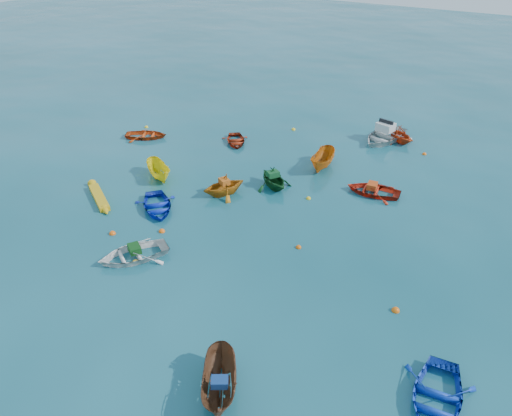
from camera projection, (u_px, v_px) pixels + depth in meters
The scene contains 29 objects.
ground at pixel (205, 259), 24.89m from camera, with size 160.00×160.00×0.00m, color #0A444E.
dinghy_blue_sw at pixel (157, 209), 29.01m from camera, with size 2.41×3.37×0.70m, color #0E28B7.
dinghy_white_near at pixel (134, 258), 24.97m from camera, with size 2.49×3.48×0.72m, color white.
sampan_brown_mid at pixel (221, 393), 17.98m from camera, with size 1.25×3.31×1.28m, color brown.
dinghy_blue_se at pixel (435, 402), 17.65m from camera, with size 2.59×3.62×0.75m, color #0E38B6.
dinghy_orange_w at pixel (224, 194), 30.56m from camera, with size 2.33×2.70×1.42m, color #C46E12.
sampan_yellow_mid at pixel (160, 178), 32.41m from camera, with size 1.15×3.05×1.18m, color yellow.
dinghy_red_nw at pixel (146, 138), 38.12m from camera, with size 2.22×3.11×0.65m, color #CC4211.
sampan_orange_n at pixel (322, 168), 33.70m from camera, with size 1.24×3.30×1.28m, color #C76812.
dinghy_green_n at pixel (273, 187), 31.34m from camera, with size 2.32×2.69×1.41m, color #10441A.
dinghy_red_ne at pixel (373, 193), 30.64m from camera, with size 2.32×3.24×0.67m, color red.
dinghy_red_far at pixel (236, 143), 37.27m from camera, with size 2.01×2.81×0.58m, color #9F260D.
dinghy_orange_far at pixel (399, 142), 37.48m from camera, with size 2.19×2.54×1.33m, color red.
kayak_yellow at pixel (100, 200), 29.99m from camera, with size 0.58×3.92×0.39m, color gold, non-canonical shape.
motorboat_white at pixel (384, 140), 37.71m from camera, with size 3.20×4.47×1.53m, color silver.
tarp_green_a at pixel (134, 249), 24.74m from camera, with size 0.73×0.55×0.35m, color #114415.
tarp_blue_a at pixel (220, 382), 17.45m from camera, with size 0.60×0.45×0.29m, color navy.
tarp_orange_a at pixel (224, 181), 30.14m from camera, with size 0.67×0.51×0.33m, color #D05B15.
tarp_green_b at pixel (273, 174), 30.97m from camera, with size 0.72×0.55×0.35m, color #134F24.
tarp_orange_b at pixel (372, 186), 30.41m from camera, with size 0.74×0.56×0.36m, color #CB4414.
buoy_or_a at pixel (112, 234), 26.82m from camera, with size 0.36×0.36×0.36m, color #F95D0D.
buoy_ye_a at pixel (136, 263), 24.61m from camera, with size 0.37×0.37×0.37m, color yellow.
buoy_or_b at pixel (395, 311), 21.68m from camera, with size 0.36×0.36×0.36m, color orange.
buoy_ye_b at pixel (146, 127), 39.91m from camera, with size 0.30×0.30×0.30m, color yellow.
buoy_or_c at pixel (162, 232), 27.00m from camera, with size 0.35×0.35×0.35m, color #FE5E0D.
buoy_ye_c at pixel (308, 199), 30.08m from camera, with size 0.30×0.30×0.30m, color yellow.
buoy_or_d at pixel (298, 248), 25.73m from camera, with size 0.30×0.30×0.30m, color #E25A0C.
buoy_ye_d at pixel (293, 130), 39.48m from camera, with size 0.32×0.32×0.32m, color yellow.
buoy_or_e at pixel (424, 154), 35.52m from camera, with size 0.31×0.31×0.31m, color #FF630D.
Camera 1 is at (12.40, -15.93, 15.00)m, focal length 35.00 mm.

